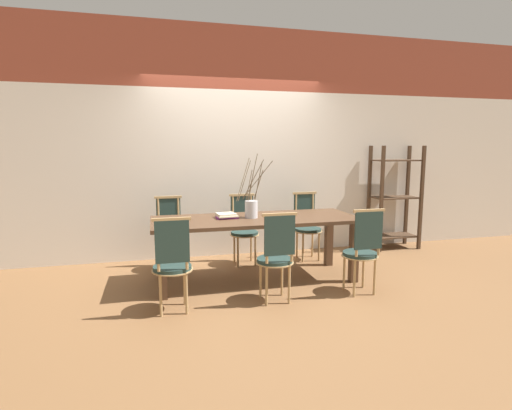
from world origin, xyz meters
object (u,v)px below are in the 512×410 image
object	(u,v)px
vase_centerpiece	(251,208)
shelving_rack	(395,198)
chair_far_center	(307,224)
chair_near_center	(362,249)
book_stack	(227,216)
dining_table	(256,226)

from	to	relation	value
vase_centerpiece	shelving_rack	size ratio (longest dim) A/B	0.47
chair_far_center	shelving_rack	bearing A→B (deg)	-171.02
chair_near_center	vase_centerpiece	bearing A→B (deg)	144.30
vase_centerpiece	book_stack	distance (m)	0.30
chair_near_center	dining_table	bearing A→B (deg)	143.79
dining_table	vase_centerpiece	xyz separation A→B (m)	(-0.05, 0.02, 0.22)
book_stack	shelving_rack	xyz separation A→B (m)	(2.78, 0.89, 0.01)
shelving_rack	vase_centerpiece	bearing A→B (deg)	-159.51
book_stack	shelving_rack	bearing A→B (deg)	17.70
chair_near_center	chair_far_center	xyz separation A→B (m)	(-0.06, 1.43, 0.00)
book_stack	chair_far_center	bearing A→B (deg)	27.34
chair_far_center	chair_near_center	bearing A→B (deg)	92.41
dining_table	vase_centerpiece	distance (m)	0.22
book_stack	chair_near_center	bearing A→B (deg)	-30.92
vase_centerpiece	chair_near_center	bearing A→B (deg)	-35.70
dining_table	chair_far_center	world-z (taller)	chair_far_center
dining_table	chair_far_center	bearing A→B (deg)	37.96
shelving_rack	dining_table	bearing A→B (deg)	-158.66
vase_centerpiece	book_stack	bearing A→B (deg)	170.70
vase_centerpiece	shelving_rack	bearing A→B (deg)	20.49
shelving_rack	chair_near_center	bearing A→B (deg)	-131.39
chair_near_center	book_stack	world-z (taller)	chair_near_center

